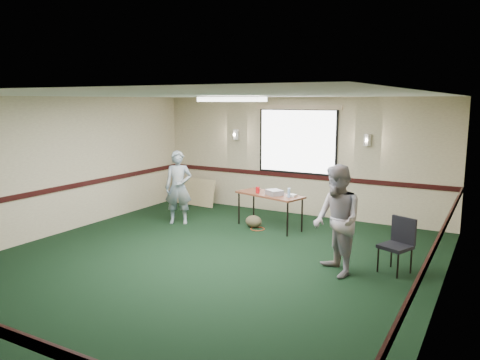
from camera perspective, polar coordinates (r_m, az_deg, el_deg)
The scene contains 13 objects.
ground at distance 7.69m, azimuth -4.82°, elevation -10.29°, with size 8.00×8.00×0.00m, color black.
room_shell at distance 9.12m, azimuth 2.54°, elevation 3.11°, with size 8.00×8.02×8.00m.
folding_table at distance 9.66m, azimuth 3.64°, elevation -1.99°, with size 1.55×0.94×0.72m.
projector at distance 9.52m, azimuth 4.21°, elevation -1.52°, with size 0.32×0.27×0.11m, color gray.
game_console at distance 9.42m, azimuth 6.33°, elevation -1.86°, with size 0.18×0.14×0.04m, color white.
red_cup at distance 9.70m, azimuth 2.18°, elevation -1.23°, with size 0.09×0.09×0.13m, color #AE0B10.
water_bottle at distance 9.29m, azimuth 5.99°, elevation -1.57°, with size 0.06×0.06×0.19m, color #7FA3D0.
duffel_bag at distance 9.80m, azimuth 1.67°, elevation -5.07°, with size 0.36×0.27×0.25m, color #453F27.
cable_coil at distance 9.69m, azimuth 2.15°, elevation -5.97°, with size 0.30×0.30×0.02m, color #B43816.
folded_table at distance 11.93m, azimuth -5.82°, elevation -1.39°, with size 1.33×0.06×0.69m, color tan.
conference_chair at distance 7.64m, azimuth 18.79°, elevation -7.00°, with size 0.55×0.56×0.85m.
person_left at distance 10.08m, azimuth -7.52°, elevation -0.89°, with size 0.57×0.38×1.57m, color #3B5F83.
person_right at distance 7.19m, azimuth 11.74°, elevation -4.86°, with size 0.82×0.64×1.68m, color #748CB5.
Camera 1 is at (4.08, -5.97, 2.62)m, focal length 35.00 mm.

